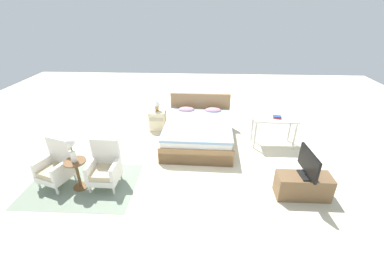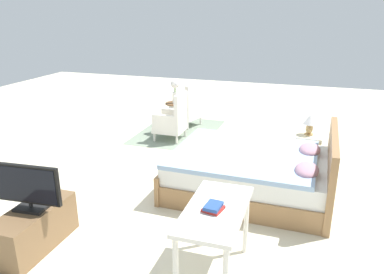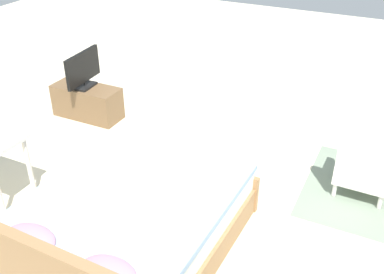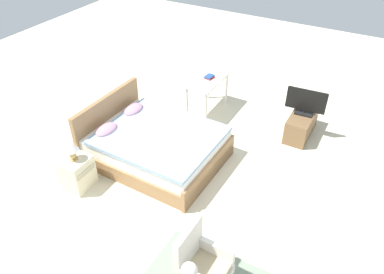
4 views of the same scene
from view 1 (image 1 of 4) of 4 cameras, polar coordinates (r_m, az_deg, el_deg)
name	(u,v)px [view 1 (image 1 of 4)]	position (r m, az deg, el deg)	size (l,w,h in m)	color
ground_plane	(191,164)	(5.75, -0.30, -6.01)	(16.00, 16.00, 0.00)	beige
floor_rug	(83,185)	(5.59, -23.13, -9.76)	(2.10, 1.50, 0.01)	gray
bed	(198,131)	(6.50, 1.40, 1.32)	(1.71, 2.17, 0.96)	#997047
armchair_by_window_left	(56,167)	(5.64, -27.93, -5.87)	(0.69, 0.69, 0.92)	white
armchair_by_window_right	(105,168)	(5.23, -18.80, -6.56)	(0.55, 0.55, 0.92)	white
side_table	(77,171)	(5.33, -24.15, -6.94)	(0.40, 0.40, 0.61)	brown
flower_vase	(71,147)	(5.08, -25.28, -2.09)	(0.17, 0.17, 0.48)	silver
nightstand	(158,120)	(7.24, -7.63, 3.74)	(0.44, 0.41, 0.54)	beige
table_lamp	(157,104)	(7.05, -7.88, 7.33)	(0.22, 0.22, 0.33)	tan
tv_stand	(303,186)	(5.19, 23.40, -9.95)	(0.96, 0.40, 0.45)	brown
tv_flatscreen	(309,164)	(4.92, 24.48, -5.49)	(0.22, 0.72, 0.49)	black
vanity_desk	(275,122)	(6.53, 17.86, 3.21)	(1.04, 0.52, 0.74)	silver
book_stack	(277,117)	(6.48, 18.38, 4.25)	(0.20, 0.19, 0.06)	#AD2823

